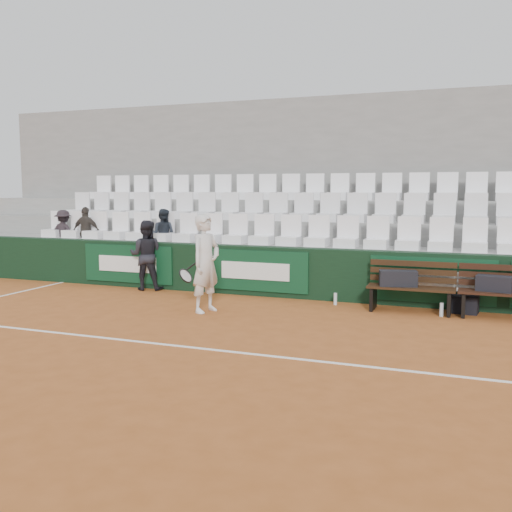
{
  "coord_description": "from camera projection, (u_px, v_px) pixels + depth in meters",
  "views": [
    {
      "loc": [
        3.83,
        -6.77,
        2.15
      ],
      "look_at": [
        0.36,
        2.4,
        1.0
      ],
      "focal_mm": 40.0,
      "sensor_mm": 36.0,
      "label": 1
    }
  ],
  "objects": [
    {
      "name": "ground",
      "position": [
        171.0,
        345.0,
        7.89
      ],
      "size": [
        80.0,
        80.0,
        0.0
      ],
      "primitive_type": "plane",
      "color": "#A05424",
      "rests_on": "ground"
    },
    {
      "name": "court_baseline",
      "position": [
        171.0,
        345.0,
        7.89
      ],
      "size": [
        18.0,
        0.06,
        0.01
      ],
      "primitive_type": "cube",
      "color": "white",
      "rests_on": "ground"
    },
    {
      "name": "back_barrier",
      "position": [
        271.0,
        271.0,
        11.51
      ],
      "size": [
        18.0,
        0.34,
        1.0
      ],
      "color": "black",
      "rests_on": "ground"
    },
    {
      "name": "grandstand_tier_front",
      "position": [
        277.0,
        267.0,
        12.13
      ],
      "size": [
        18.0,
        0.95,
        1.0
      ],
      "primitive_type": "cube",
      "color": "gray",
      "rests_on": "ground"
    },
    {
      "name": "grandstand_tier_mid",
      "position": [
        291.0,
        252.0,
        12.98
      ],
      "size": [
        18.0,
        0.95,
        1.45
      ],
      "primitive_type": "cube",
      "color": "gray",
      "rests_on": "ground"
    },
    {
      "name": "grandstand_tier_back",
      "position": [
        302.0,
        239.0,
        13.84
      ],
      "size": [
        18.0,
        0.95,
        1.9
      ],
      "primitive_type": "cube",
      "color": "gray",
      "rests_on": "ground"
    },
    {
      "name": "grandstand_rear_wall",
      "position": [
        310.0,
        187.0,
        14.27
      ],
      "size": [
        18.0,
        0.3,
        4.4
      ],
      "primitive_type": "cube",
      "color": "gray",
      "rests_on": "ground"
    },
    {
      "name": "seat_row_front",
      "position": [
        275.0,
        230.0,
        11.87
      ],
      "size": [
        11.9,
        0.44,
        0.63
      ],
      "primitive_type": "cube",
      "color": "white",
      "rests_on": "grandstand_tier_front"
    },
    {
      "name": "seat_row_mid",
      "position": [
        289.0,
        207.0,
        12.7
      ],
      "size": [
        11.9,
        0.44,
        0.63
      ],
      "primitive_type": "cube",
      "color": "silver",
      "rests_on": "grandstand_tier_mid"
    },
    {
      "name": "seat_row_back",
      "position": [
        301.0,
        187.0,
        13.53
      ],
      "size": [
        11.9,
        0.44,
        0.63
      ],
      "primitive_type": "cube",
      "color": "white",
      "rests_on": "grandstand_tier_back"
    },
    {
      "name": "bench_left",
      "position": [
        411.0,
        299.0,
        10.01
      ],
      "size": [
        1.5,
        0.56,
        0.45
      ],
      "primitive_type": "cube",
      "color": "black",
      "rests_on": "ground"
    },
    {
      "name": "bench_right",
      "position": [
        505.0,
        306.0,
        9.48
      ],
      "size": [
        1.5,
        0.56,
        0.45
      ],
      "primitive_type": "cube",
      "color": "black",
      "rests_on": "ground"
    },
    {
      "name": "sports_bag_left",
      "position": [
        398.0,
        278.0,
        10.05
      ],
      "size": [
        0.69,
        0.42,
        0.28
      ],
      "primitive_type": "cube",
      "rotation": [
        0.0,
        0.0,
        0.24
      ],
      "color": "black",
      "rests_on": "bench_left"
    },
    {
      "name": "sports_bag_right",
      "position": [
        494.0,
        284.0,
        9.53
      ],
      "size": [
        0.6,
        0.35,
        0.26
      ],
      "primitive_type": "cube",
      "rotation": [
        0.0,
        0.0,
        -0.17
      ],
      "color": "black",
      "rests_on": "bench_right"
    },
    {
      "name": "sports_bag_ground",
      "position": [
        463.0,
        304.0,
        9.95
      ],
      "size": [
        0.54,
        0.37,
        0.31
      ],
      "primitive_type": "cube",
      "rotation": [
        0.0,
        0.0,
        -0.13
      ],
      "color": "black",
      "rests_on": "ground"
    },
    {
      "name": "water_bottle_near",
      "position": [
        335.0,
        299.0,
        10.65
      ],
      "size": [
        0.06,
        0.06,
        0.23
      ],
      "primitive_type": "cylinder",
      "color": "silver",
      "rests_on": "ground"
    },
    {
      "name": "water_bottle_far",
      "position": [
        441.0,
        310.0,
        9.67
      ],
      "size": [
        0.07,
        0.07,
        0.24
      ],
      "primitive_type": "cylinder",
      "color": "#AFBEC6",
      "rests_on": "ground"
    },
    {
      "name": "tennis_player",
      "position": [
        206.0,
        263.0,
        9.97
      ],
      "size": [
        0.78,
        0.72,
        1.72
      ],
      "color": "silver",
      "rests_on": "ground"
    },
    {
      "name": "ball_kid",
      "position": [
        146.0,
        255.0,
        12.19
      ],
      "size": [
        0.85,
        0.74,
        1.5
      ],
      "primitive_type": "imported",
      "rotation": [
        0.0,
        0.0,
        3.4
      ],
      "color": "black",
      "rests_on": "ground"
    },
    {
      "name": "spectator_a",
      "position": [
        63.0,
        214.0,
        13.81
      ],
      "size": [
        0.74,
        0.46,
        1.1
      ],
      "primitive_type": "imported",
      "rotation": [
        0.0,
        0.0,
        3.22
      ],
      "color": "black",
      "rests_on": "grandstand_tier_front"
    },
    {
      "name": "spectator_b",
      "position": [
        86.0,
        213.0,
        13.57
      ],
      "size": [
        0.73,
        0.39,
        1.19
      ],
      "primitive_type": "imported",
      "rotation": [
        0.0,
        0.0,
        3.29
      ],
      "color": "#352F2A",
      "rests_on": "grandstand_tier_front"
    },
    {
      "name": "spectator_c",
      "position": [
        163.0,
        215.0,
        12.83
      ],
      "size": [
        0.61,
        0.5,
        1.16
      ],
      "primitive_type": "imported",
      "rotation": [
        0.0,
        0.0,
        3.26
      ],
      "color": "#1E242D",
      "rests_on": "grandstand_tier_front"
    }
  ]
}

